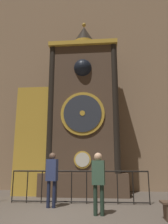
% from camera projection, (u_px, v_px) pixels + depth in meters
% --- Properties ---
extents(ground_plane, '(28.00, 28.00, 0.00)m').
position_uv_depth(ground_plane, '(62.00, 218.00, 5.54)').
color(ground_plane, brown).
extents(cathedral_back_wall, '(24.00, 0.32, 15.87)m').
position_uv_depth(cathedral_back_wall, '(81.00, 47.00, 12.66)').
color(cathedral_back_wall, '#997A5B').
rests_on(cathedral_back_wall, ground_plane).
extents(clock_tower, '(4.88, 1.85, 8.36)m').
position_uv_depth(clock_tower, '(74.00, 118.00, 10.13)').
color(clock_tower, brown).
rests_on(clock_tower, ground_plane).
extents(railing_fence, '(4.78, 0.05, 1.09)m').
position_uv_depth(railing_fence, '(79.00, 185.00, 7.55)').
color(railing_fence, black).
rests_on(railing_fence, ground_plane).
extents(visitor_near, '(0.37, 0.27, 1.68)m').
position_uv_depth(visitor_near, '(52.00, 174.00, 6.96)').
color(visitor_near, '#1B213A').
rests_on(visitor_near, ground_plane).
extents(visitor_far, '(0.36, 0.26, 1.63)m').
position_uv_depth(visitor_far, '(98.00, 177.00, 5.96)').
color(visitor_far, '#213427').
rests_on(visitor_far, ground_plane).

